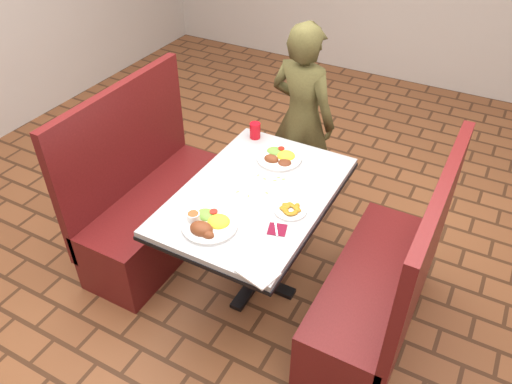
# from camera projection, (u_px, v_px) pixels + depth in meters

# --- Properties ---
(dining_table) EXTENTS (0.81, 1.21, 0.75)m
(dining_table) POSITION_uv_depth(u_px,v_px,m) (256.00, 205.00, 2.92)
(dining_table) COLOR #B1B4B6
(dining_table) RESTS_ON ground
(booth_bench_left) EXTENTS (0.47, 1.20, 1.17)m
(booth_bench_left) POSITION_uv_depth(u_px,v_px,m) (154.00, 206.00, 3.42)
(booth_bench_left) COLOR maroon
(booth_bench_left) RESTS_ON ground
(booth_bench_right) EXTENTS (0.47, 1.20, 1.17)m
(booth_bench_right) POSITION_uv_depth(u_px,v_px,m) (380.00, 292.00, 2.82)
(booth_bench_right) COLOR maroon
(booth_bench_right) RESTS_ON ground
(diner_person) EXTENTS (0.57, 0.43, 1.43)m
(diner_person) POSITION_uv_depth(u_px,v_px,m) (302.00, 119.00, 3.59)
(diner_person) COLOR brown
(diner_person) RESTS_ON ground
(near_dinner_plate) EXTENTS (0.30, 0.30, 0.09)m
(near_dinner_plate) POSITION_uv_depth(u_px,v_px,m) (208.00, 222.00, 2.60)
(near_dinner_plate) COLOR white
(near_dinner_plate) RESTS_ON dining_table
(far_dinner_plate) EXTENTS (0.28, 0.28, 0.07)m
(far_dinner_plate) POSITION_uv_depth(u_px,v_px,m) (280.00, 156.00, 3.11)
(far_dinner_plate) COLOR white
(far_dinner_plate) RESTS_ON dining_table
(plantain_plate) EXTENTS (0.18, 0.18, 0.03)m
(plantain_plate) POSITION_uv_depth(u_px,v_px,m) (290.00, 210.00, 2.72)
(plantain_plate) COLOR white
(plantain_plate) RESTS_ON dining_table
(maroon_napkin) EXTENTS (0.12, 0.12, 0.00)m
(maroon_napkin) POSITION_uv_depth(u_px,v_px,m) (277.00, 229.00, 2.60)
(maroon_napkin) COLOR maroon
(maroon_napkin) RESTS_ON dining_table
(spoon_utensil) EXTENTS (0.08, 0.11, 0.00)m
(spoon_utensil) POSITION_uv_depth(u_px,v_px,m) (276.00, 228.00, 2.61)
(spoon_utensil) COLOR silver
(spoon_utensil) RESTS_ON dining_table
(red_tumbler) EXTENTS (0.07, 0.07, 0.11)m
(red_tumbler) POSITION_uv_depth(u_px,v_px,m) (255.00, 131.00, 3.29)
(red_tumbler) COLOR red
(red_tumbler) RESTS_ON dining_table
(paper_napkin) EXTENTS (0.21, 0.18, 0.01)m
(paper_napkin) POSITION_uv_depth(u_px,v_px,m) (258.00, 272.00, 2.36)
(paper_napkin) COLOR white
(paper_napkin) RESTS_ON dining_table
(knife_utensil) EXTENTS (0.02, 0.16, 0.00)m
(knife_utensil) POSITION_uv_depth(u_px,v_px,m) (204.00, 221.00, 2.64)
(knife_utensil) COLOR silver
(knife_utensil) RESTS_ON dining_table
(fork_utensil) EXTENTS (0.09, 0.14, 0.00)m
(fork_utensil) POSITION_uv_depth(u_px,v_px,m) (206.00, 221.00, 2.64)
(fork_utensil) COLOR silver
(fork_utensil) RESTS_ON dining_table
(lettuce_shreds) EXTENTS (0.28, 0.32, 0.00)m
(lettuce_shreds) POSITION_uv_depth(u_px,v_px,m) (267.00, 188.00, 2.88)
(lettuce_shreds) COLOR #85AD45
(lettuce_shreds) RESTS_ON dining_table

